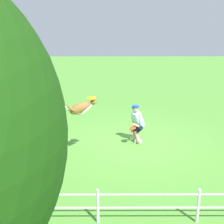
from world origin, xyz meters
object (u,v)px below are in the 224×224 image
object	(u,v)px
dog	(81,108)
frisbee_flying	(92,98)
frisbee_held	(132,128)
person	(137,122)
training_cone	(63,131)

from	to	relation	value
dog	frisbee_flying	distance (m)	0.42
dog	frisbee_held	xyz separation A→B (m)	(-1.58, -0.74, -0.91)
person	frisbee_flying	world-z (taller)	frisbee_flying
person	dog	world-z (taller)	dog
dog	frisbee_flying	world-z (taller)	frisbee_flying
frisbee_flying	training_cone	size ratio (longest dim) A/B	0.65
dog	training_cone	xyz separation A→B (m)	(0.88, -1.64, -1.32)
dog	person	bearing A→B (deg)	7.41
person	frisbee_held	size ratio (longest dim) A/B	5.65
person	frisbee_held	distance (m)	0.40
dog	frisbee_held	size ratio (longest dim) A/B	4.32
person	frisbee_flying	bearing A→B (deg)	8.13
training_cone	person	bearing A→B (deg)	168.04
person	dog	distance (m)	2.21
frisbee_flying	training_cone	xyz separation A→B (m)	(1.18, -1.53, -1.59)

